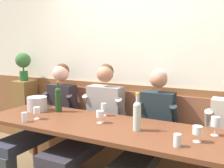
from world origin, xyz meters
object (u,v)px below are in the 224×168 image
object	(u,v)px
water_tumbler_left	(25,117)
wall_bench	(132,148)
wine_glass_right_end	(100,114)
wine_glass_left_end	(197,131)
wine_glass_center_front	(41,99)
wine_glass_mid_right	(37,111)
wine_glass_near_bucket	(215,123)
person_center_right_seat	(92,124)
wine_bottle_clear_water	(58,99)
potted_plant	(23,63)
wine_bottle_green_tall	(137,115)
wine_glass_by_bottle	(104,107)
ice_bucket	(37,104)
water_tumbler_right	(177,140)
person_left_seat	(147,134)
dining_table	(106,132)
person_center_left_seat	(46,116)

from	to	relation	value
water_tumbler_left	wall_bench	bearing A→B (deg)	50.37
wine_glass_right_end	wine_glass_left_end	xyz separation A→B (m)	(0.94, -0.08, 0.00)
wine_glass_center_front	wine_glass_mid_right	size ratio (longest dim) A/B	1.04
wine_glass_near_bucket	wine_glass_center_front	bearing A→B (deg)	176.35
person_center_right_seat	wine_bottle_clear_water	size ratio (longest dim) A/B	3.58
potted_plant	wine_bottle_green_tall	bearing A→B (deg)	-18.27
potted_plant	wine_glass_by_bottle	bearing A→B (deg)	-14.15
wine_bottle_green_tall	wine_glass_mid_right	bearing A→B (deg)	-172.47
wine_glass_right_end	wine_glass_left_end	bearing A→B (deg)	-5.08
wine_bottle_green_tall	person_center_right_seat	bearing A→B (deg)	154.73
wall_bench	ice_bucket	world-z (taller)	wall_bench
wine_glass_near_bucket	water_tumbler_right	bearing A→B (deg)	-120.33
wine_glass_right_end	wine_glass_mid_right	distance (m)	0.68
person_left_seat	wine_bottle_green_tall	distance (m)	0.42
wine_glass_by_bottle	water_tumbler_right	bearing A→B (deg)	-28.46
person_left_seat	water_tumbler_right	distance (m)	0.69
wine_glass_mid_right	ice_bucket	bearing A→B (deg)	132.87
wall_bench	person_center_right_seat	distance (m)	0.60
ice_bucket	wine_bottle_clear_water	distance (m)	0.28
wine_glass_right_end	water_tumbler_left	bearing A→B (deg)	-155.44
dining_table	wine_glass_right_end	distance (m)	0.18
ice_bucket	wall_bench	bearing A→B (deg)	28.19
wine_glass_near_bucket	water_tumbler_right	world-z (taller)	wine_glass_near_bucket
person_center_left_seat	ice_bucket	distance (m)	0.28
wine_glass_right_end	wine_glass_center_front	size ratio (longest dim) A/B	0.93
wine_bottle_green_tall	wall_bench	bearing A→B (deg)	116.29
person_center_left_seat	potted_plant	distance (m)	1.05
person_left_seat	wine_glass_by_bottle	size ratio (longest dim) A/B	9.09
wine_bottle_clear_water	water_tumbler_left	bearing A→B (deg)	-94.90
person_left_seat	wine_glass_near_bucket	bearing A→B (deg)	-11.02
person_center_right_seat	water_tumbler_right	xyz separation A→B (m)	(1.10, -0.53, 0.17)
wine_bottle_green_tall	wine_glass_right_end	bearing A→B (deg)	173.99
dining_table	ice_bucket	bearing A→B (deg)	173.45
water_tumbler_left	wine_glass_mid_right	bearing A→B (deg)	74.55
wine_glass_by_bottle	wine_glass_left_end	distance (m)	1.09
person_center_left_seat	ice_bucket	xyz separation A→B (m)	(0.04, -0.19, 0.20)
ice_bucket	wine_glass_by_bottle	world-z (taller)	ice_bucket
wine_glass_right_end	wine_glass_by_bottle	distance (m)	0.27
person_center_left_seat	wine_glass_center_front	world-z (taller)	person_center_left_seat
dining_table	water_tumbler_left	xyz separation A→B (m)	(-0.78, -0.29, 0.12)
ice_bucket	wine_glass_by_bottle	xyz separation A→B (m)	(0.81, 0.16, 0.01)
wine_glass_right_end	wine_glass_left_end	distance (m)	0.94
person_center_right_seat	potted_plant	world-z (taller)	potted_plant
wall_bench	wine_glass_mid_right	size ratio (longest dim) A/B	23.29
wall_bench	wine_glass_mid_right	world-z (taller)	wall_bench
wine_glass_left_end	wine_bottle_clear_water	bearing A→B (deg)	171.15
wine_glass_left_end	water_tumbler_left	distance (m)	1.65
person_center_left_seat	wine_glass_right_end	distance (m)	1.01
water_tumbler_left	potted_plant	size ratio (longest dim) A/B	0.23
person_center_left_seat	potted_plant	world-z (taller)	potted_plant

